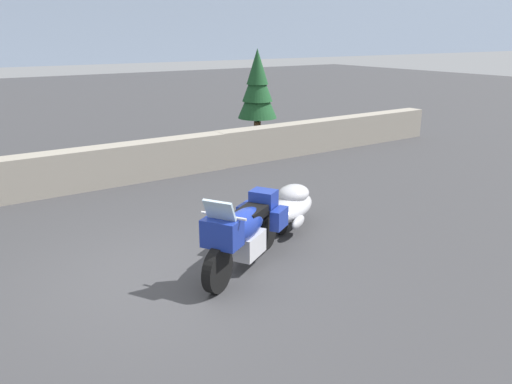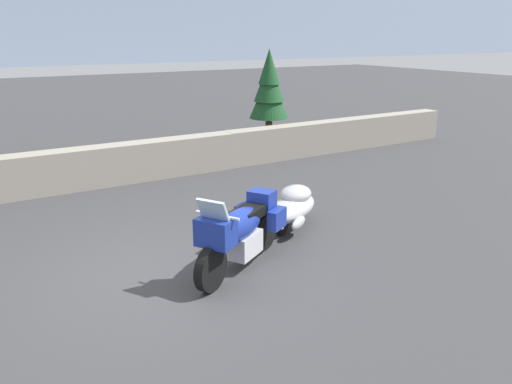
# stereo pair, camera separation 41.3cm
# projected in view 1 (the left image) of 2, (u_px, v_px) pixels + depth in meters

# --- Properties ---
(ground_plane) EXTENTS (80.00, 80.00, 0.00)m
(ground_plane) POSITION_uv_depth(u_px,v_px,m) (163.00, 278.00, 7.48)
(ground_plane) COLOR #38383A
(stone_guard_wall) EXTENTS (24.00, 0.59, 0.95)m
(stone_guard_wall) POSITION_uv_depth(u_px,v_px,m) (82.00, 170.00, 11.63)
(stone_guard_wall) COLOR gray
(stone_guard_wall) RESTS_ON ground
(touring_motorcycle) EXTENTS (2.05, 1.44, 1.33)m
(touring_motorcycle) POSITION_uv_depth(u_px,v_px,m) (244.00, 230.00, 7.62)
(touring_motorcycle) COLOR black
(touring_motorcycle) RESTS_ON ground
(car_shaped_trailer) EXTENTS (2.08, 1.44, 0.76)m
(car_shaped_trailer) POSITION_uv_depth(u_px,v_px,m) (290.00, 206.00, 9.36)
(car_shaped_trailer) COLOR black
(car_shaped_trailer) RESTS_ON ground
(pine_tree_secondary) EXTENTS (1.19, 1.19, 3.06)m
(pine_tree_secondary) POSITION_uv_depth(u_px,v_px,m) (257.00, 88.00, 15.18)
(pine_tree_secondary) COLOR brown
(pine_tree_secondary) RESTS_ON ground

